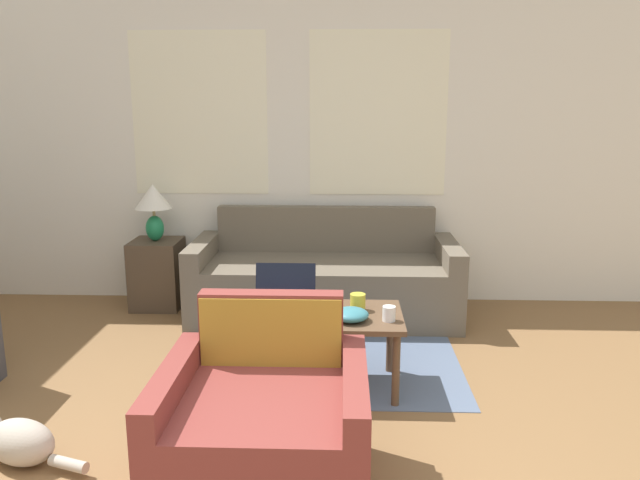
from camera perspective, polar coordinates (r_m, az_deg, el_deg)
name	(u,v)px	position (r m, az deg, el deg)	size (l,w,h in m)	color
wall_back	(299,144)	(5.16, -1.91, 8.75)	(6.78, 0.06, 2.60)	white
rug	(318,346)	(4.35, -0.16, -9.64)	(1.83, 1.82, 0.01)	slate
couch	(325,281)	(4.90, 0.44, -3.81)	(2.04, 0.83, 0.81)	#665B4C
armchair	(265,431)	(2.80, -5.03, -17.01)	(0.86, 0.80, 0.79)	brown
side_table	(158,274)	(5.25, -14.63, -3.00)	(0.39, 0.39, 0.55)	#4C3D2D
table_lamp	(153,203)	(5.13, -14.99, 3.29)	(0.29, 0.29, 0.46)	#1E8451
coffee_table	(314,322)	(3.63, -0.56, -7.52)	(1.02, 0.55, 0.45)	brown
laptop	(284,300)	(3.68, -3.28, -5.48)	(0.36, 0.30, 0.25)	#B7B7BC
cup_navy	(358,302)	(3.66, 3.47, -5.69)	(0.09, 0.09, 0.10)	gold
cup_yellow	(389,314)	(3.51, 6.32, -6.71)	(0.07, 0.07, 0.08)	white
snack_bowl	(351,315)	(3.50, 2.85, -6.82)	(0.20, 0.20, 0.07)	teal
cat_black	(18,441)	(3.34, -25.89, -16.19)	(0.61, 0.31, 0.21)	#B7AD9E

